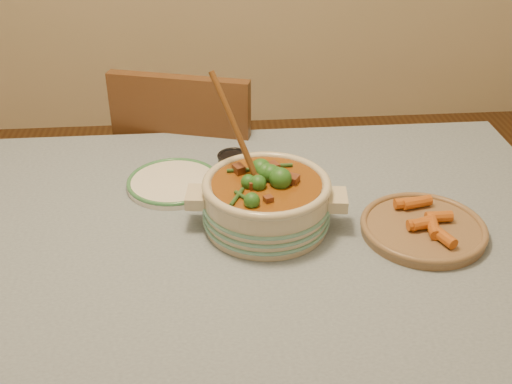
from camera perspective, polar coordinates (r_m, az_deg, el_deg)
dining_table at (r=1.58m, az=-1.82°, el=-6.01°), size 1.68×1.08×0.76m
stew_casserole at (r=1.50m, az=0.92°, el=-0.54°), size 0.38×0.32×0.36m
white_plate at (r=1.71m, az=-7.33°, el=0.86°), size 0.28×0.28×0.02m
condiment_bowl at (r=1.76m, az=-1.99°, el=2.76°), size 0.11×0.11×0.05m
fried_plate at (r=1.55m, az=14.66°, el=-2.98°), size 0.33×0.33×0.05m
chair_far at (r=2.20m, az=-5.48°, el=1.32°), size 0.54×0.54×0.94m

